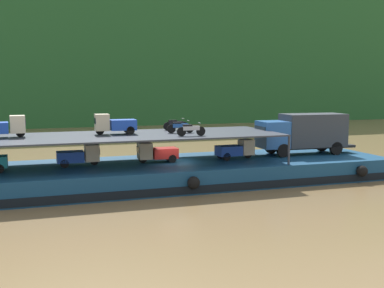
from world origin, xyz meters
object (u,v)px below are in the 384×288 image
at_px(motorcycle_upper_port, 191,129).
at_px(motorcycle_upper_centre, 180,127).
at_px(mini_truck_lower_mid, 157,152).
at_px(motorcycle_upper_stbd, 176,124).
at_px(mini_truck_lower_fore, 236,149).
at_px(cargo_barge, 175,173).
at_px(mini_truck_upper_mid, 115,124).
at_px(covered_lorry, 304,132).
at_px(mini_truck_upper_stern, 3,127).
at_px(mini_truck_lower_aft, 79,155).

bearing_deg(motorcycle_upper_port, motorcycle_upper_centre, 92.11).
height_order(mini_truck_lower_mid, motorcycle_upper_stbd, motorcycle_upper_stbd).
bearing_deg(motorcycle_upper_stbd, mini_truck_lower_fore, -29.97).
relative_size(cargo_barge, mini_truck_upper_mid, 11.25).
bearing_deg(motorcycle_upper_port, motorcycle_upper_stbd, 86.97).
bearing_deg(covered_lorry, motorcycle_upper_stbd, 170.17).
height_order(mini_truck_lower_fore, mini_truck_upper_stern, mini_truck_upper_stern).
xyz_separation_m(mini_truck_lower_aft, mini_truck_upper_mid, (2.40, 0.08, 2.00)).
distance_m(motorcycle_upper_port, motorcycle_upper_centre, 2.11).
relative_size(mini_truck_lower_mid, mini_truck_lower_fore, 0.99).
xyz_separation_m(covered_lorry, motorcycle_upper_stbd, (-9.75, 1.69, 0.74)).
xyz_separation_m(mini_truck_lower_fore, motorcycle_upper_port, (-4.07, -2.00, 1.74)).
relative_size(mini_truck_upper_stern, motorcycle_upper_port, 1.47).
distance_m(covered_lorry, motorcycle_upper_port, 10.31).
xyz_separation_m(covered_lorry, mini_truck_lower_fore, (-5.90, -0.53, -1.00)).
bearing_deg(mini_truck_lower_aft, motorcycle_upper_stbd, 12.99).
bearing_deg(motorcycle_upper_stbd, mini_truck_upper_stern, -173.25).
relative_size(mini_truck_lower_mid, motorcycle_upper_centre, 1.45).
bearing_deg(motorcycle_upper_centre, mini_truck_lower_fore, -1.53).
xyz_separation_m(mini_truck_lower_fore, mini_truck_upper_mid, (-8.58, 0.65, 2.00)).
xyz_separation_m(covered_lorry, mini_truck_upper_mid, (-14.48, 0.12, 1.00)).
height_order(mini_truck_upper_mid, motorcycle_upper_stbd, mini_truck_upper_mid).
height_order(cargo_barge, motorcycle_upper_stbd, motorcycle_upper_stbd).
height_order(cargo_barge, mini_truck_upper_stern, mini_truck_upper_stern).
xyz_separation_m(cargo_barge, mini_truck_upper_stern, (-10.97, 0.75, 3.44)).
bearing_deg(mini_truck_lower_aft, motorcycle_upper_port, -20.42).
distance_m(covered_lorry, mini_truck_lower_aft, 16.91).
xyz_separation_m(mini_truck_lower_mid, motorcycle_upper_centre, (1.63, -0.21, 1.74)).
bearing_deg(mini_truck_upper_mid, motorcycle_upper_port, -30.47).
bearing_deg(cargo_barge, motorcycle_upper_port, -76.52).
bearing_deg(mini_truck_upper_mid, motorcycle_upper_centre, -6.99).
height_order(mini_truck_lower_aft, motorcycle_upper_port, motorcycle_upper_port).
bearing_deg(mini_truck_lower_aft, covered_lorry, -0.14).
height_order(covered_lorry, motorcycle_upper_port, covered_lorry).
distance_m(mini_truck_lower_aft, motorcycle_upper_centre, 7.07).
relative_size(mini_truck_lower_fore, mini_truck_upper_stern, 0.99).
bearing_deg(mini_truck_lower_mid, mini_truck_lower_fore, -3.15).
relative_size(mini_truck_upper_mid, motorcycle_upper_centre, 1.44).
xyz_separation_m(mini_truck_lower_fore, mini_truck_upper_stern, (-15.54, 0.84, 2.00)).
relative_size(cargo_barge, mini_truck_lower_fore, 11.11).
height_order(mini_truck_upper_stern, motorcycle_upper_centre, mini_truck_upper_stern).
height_order(mini_truck_lower_aft, mini_truck_upper_stern, mini_truck_upper_stern).
bearing_deg(motorcycle_upper_centre, mini_truck_upper_mid, 173.01).
distance_m(mini_truck_upper_mid, motorcycle_upper_centre, 4.47).
relative_size(mini_truck_lower_aft, mini_truck_lower_fore, 0.99).
distance_m(mini_truck_upper_mid, motorcycle_upper_stbd, 4.99).
bearing_deg(mini_truck_lower_fore, mini_truck_upper_mid, 175.64).
xyz_separation_m(cargo_barge, mini_truck_lower_mid, (-1.21, 0.23, 1.44)).
distance_m(mini_truck_lower_fore, mini_truck_upper_stern, 15.69).
xyz_separation_m(cargo_barge, mini_truck_lower_fore, (4.57, -0.08, 1.44)).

